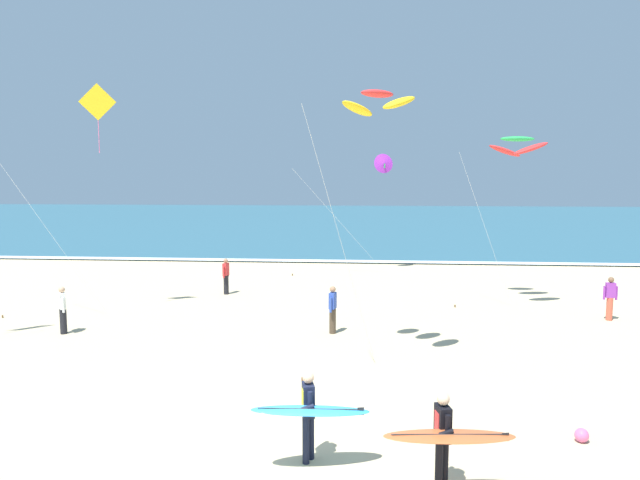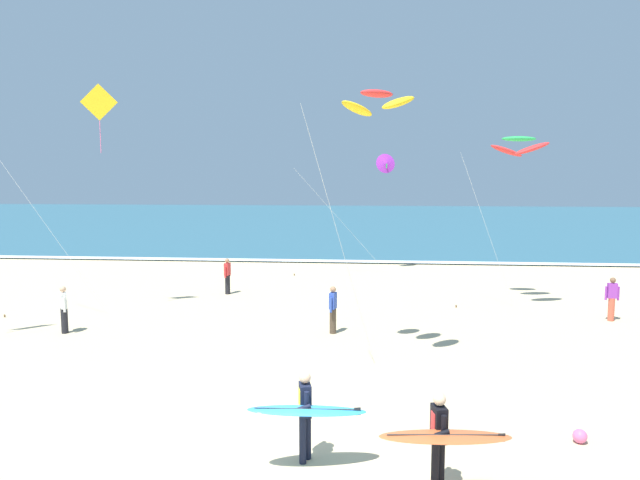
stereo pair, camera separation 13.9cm
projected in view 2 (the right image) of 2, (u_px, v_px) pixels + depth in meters
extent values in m
plane|color=#D1BA8E|center=(286.00, 472.00, 10.34)|extent=(160.00, 160.00, 0.00)
cube|color=#2D6075|center=(357.00, 221.00, 64.02)|extent=(160.00, 60.00, 0.08)
cube|color=white|center=(346.00, 261.00, 34.62)|extent=(160.00, 0.94, 0.01)
cylinder|color=black|center=(435.00, 469.00, 9.59)|extent=(0.13, 0.13, 0.88)
cylinder|color=black|center=(441.00, 463.00, 9.77)|extent=(0.13, 0.13, 0.88)
cube|color=black|center=(439.00, 424.00, 9.60)|extent=(0.27, 0.37, 0.60)
cube|color=red|center=(433.00, 422.00, 9.58)|extent=(0.05, 0.20, 0.32)
sphere|color=beige|center=(440.00, 399.00, 9.55)|extent=(0.21, 0.21, 0.21)
cylinder|color=black|center=(444.00, 423.00, 9.36)|extent=(0.09, 0.09, 0.26)
cylinder|color=black|center=(442.00, 434.00, 9.28)|extent=(0.26, 0.13, 0.14)
cylinder|color=black|center=(434.00, 420.00, 9.83)|extent=(0.09, 0.09, 0.56)
ellipsoid|color=orange|center=(446.00, 437.00, 9.25)|extent=(2.28, 1.01, 0.21)
cube|color=#333333|center=(446.00, 435.00, 9.25)|extent=(1.91, 0.44, 0.13)
cube|color=#262628|center=(502.00, 438.00, 9.38)|extent=(0.12, 0.04, 0.14)
cylinder|color=black|center=(303.00, 440.00, 10.61)|extent=(0.13, 0.13, 0.88)
cylinder|color=black|center=(308.00, 436.00, 10.79)|extent=(0.13, 0.13, 0.88)
cube|color=black|center=(305.00, 400.00, 10.62)|extent=(0.27, 0.38, 0.60)
cube|color=yellow|center=(299.00, 398.00, 10.60)|extent=(0.06, 0.20, 0.32)
sphere|color=tan|center=(305.00, 378.00, 10.57)|extent=(0.21, 0.21, 0.21)
cylinder|color=black|center=(307.00, 399.00, 10.38)|extent=(0.09, 0.09, 0.26)
cylinder|color=black|center=(304.00, 408.00, 10.29)|extent=(0.26, 0.14, 0.14)
cylinder|color=black|center=(304.00, 397.00, 10.85)|extent=(0.09, 0.09, 0.56)
ellipsoid|color=#3399D8|center=(308.00, 411.00, 10.27)|extent=(2.20, 0.99, 0.25)
cube|color=#333333|center=(308.00, 409.00, 10.26)|extent=(1.83, 0.47, 0.16)
cube|color=#262628|center=(357.00, 411.00, 10.41)|extent=(0.12, 0.04, 0.14)
ellipsoid|color=yellow|center=(398.00, 103.00, 14.74)|extent=(1.14, 1.07, 0.52)
ellipsoid|color=red|center=(377.00, 94.00, 15.39)|extent=(1.13, 1.06, 0.20)
ellipsoid|color=yellow|center=(357.00, 109.00, 16.12)|extent=(1.14, 1.07, 0.52)
cylinder|color=silver|center=(340.00, 241.00, 15.15)|extent=(1.87, 1.56, 6.89)
cylinder|color=brown|center=(302.00, 379.00, 14.86)|extent=(0.06, 0.06, 0.10)
cube|color=yellow|center=(99.00, 102.00, 21.06)|extent=(1.30, 0.32, 1.32)
cylinder|color=pink|center=(100.00, 137.00, 21.20)|extent=(0.02, 0.02, 1.17)
cylinder|color=silver|center=(53.00, 234.00, 21.36)|extent=(3.60, 0.82, 5.94)
cylinder|color=brown|center=(5.00, 316.00, 21.46)|extent=(0.06, 0.06, 0.10)
cone|color=purple|center=(386.00, 163.00, 30.68)|extent=(1.09, 0.64, 1.05)
cube|color=green|center=(386.00, 166.00, 30.69)|extent=(0.14, 0.36, 0.24)
cylinder|color=silver|center=(340.00, 220.00, 30.45)|extent=(4.72, 1.58, 5.47)
cylinder|color=brown|center=(294.00, 275.00, 30.20)|extent=(0.06, 0.06, 0.10)
ellipsoid|color=red|center=(532.00, 148.00, 21.47)|extent=(1.46, 0.80, 0.62)
ellipsoid|color=green|center=(519.00, 139.00, 22.52)|extent=(1.47, 0.80, 0.20)
ellipsoid|color=red|center=(506.00, 151.00, 23.66)|extent=(1.46, 0.80, 0.62)
cylinder|color=silver|center=(487.00, 229.00, 22.79)|extent=(2.30, 0.47, 6.02)
cylinder|color=brown|center=(456.00, 306.00, 23.01)|extent=(0.06, 0.06, 0.10)
cylinder|color=black|center=(228.00, 285.00, 25.56)|extent=(0.22, 0.22, 0.84)
cube|color=red|center=(227.00, 269.00, 25.48)|extent=(0.25, 0.35, 0.54)
sphere|color=#A87A59|center=(227.00, 261.00, 25.43)|extent=(0.20, 0.20, 0.20)
cylinder|color=red|center=(229.00, 271.00, 25.69)|extent=(0.08, 0.08, 0.50)
cylinder|color=red|center=(225.00, 272.00, 25.29)|extent=(0.08, 0.08, 0.50)
cylinder|color=#4C3D2D|center=(333.00, 321.00, 19.27)|extent=(0.22, 0.22, 0.84)
cube|color=#3351B7|center=(333.00, 301.00, 19.19)|extent=(0.26, 0.36, 0.54)
sphere|color=#A87A59|center=(333.00, 289.00, 19.15)|extent=(0.20, 0.20, 0.20)
cylinder|color=#3351B7|center=(331.00, 305.00, 19.00)|extent=(0.08, 0.08, 0.50)
cylinder|color=#3351B7|center=(335.00, 302.00, 19.40)|extent=(0.08, 0.08, 0.50)
cylinder|color=#D8593F|center=(611.00, 309.00, 20.90)|extent=(0.22, 0.22, 0.84)
cube|color=purple|center=(612.00, 291.00, 20.82)|extent=(0.33, 0.20, 0.54)
sphere|color=brown|center=(613.00, 280.00, 20.78)|extent=(0.20, 0.20, 0.20)
cylinder|color=purple|center=(618.00, 294.00, 20.80)|extent=(0.08, 0.08, 0.50)
cylinder|color=purple|center=(606.00, 293.00, 20.86)|extent=(0.08, 0.08, 0.50)
cylinder|color=black|center=(65.00, 321.00, 19.29)|extent=(0.22, 0.22, 0.84)
cube|color=white|center=(63.00, 300.00, 19.21)|extent=(0.33, 0.36, 0.54)
sphere|color=tan|center=(63.00, 289.00, 19.17)|extent=(0.20, 0.20, 0.20)
cylinder|color=white|center=(64.00, 305.00, 19.04)|extent=(0.08, 0.08, 0.50)
cylinder|color=white|center=(63.00, 302.00, 19.40)|extent=(0.08, 0.08, 0.50)
sphere|color=pink|center=(580.00, 436.00, 11.45)|extent=(0.28, 0.28, 0.28)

